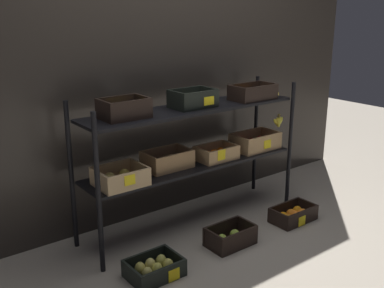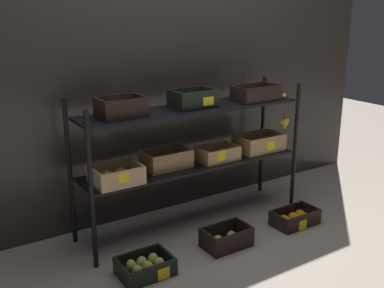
# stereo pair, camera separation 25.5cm
# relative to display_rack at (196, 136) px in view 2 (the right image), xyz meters

# --- Properties ---
(ground_plane) EXTENTS (10.00, 10.00, 0.00)m
(ground_plane) POSITION_rel_display_rack_xyz_m (-0.03, 0.01, -0.68)
(ground_plane) COLOR gray
(storefront_wall) EXTENTS (4.11, 0.12, 1.96)m
(storefront_wall) POSITION_rel_display_rack_xyz_m (-0.03, 0.41, 0.29)
(storefront_wall) COLOR #2D2823
(storefront_wall) RESTS_ON ground_plane
(display_rack) EXTENTS (1.82, 0.43, 1.03)m
(display_rack) POSITION_rel_display_rack_xyz_m (0.00, 0.00, 0.00)
(display_rack) COLOR black
(display_rack) RESTS_ON ground_plane
(crate_ground_pear) EXTENTS (0.33, 0.25, 0.11)m
(crate_ground_pear) POSITION_rel_display_rack_xyz_m (-0.66, -0.43, -0.63)
(crate_ground_pear) COLOR black
(crate_ground_pear) RESTS_ON ground_plane
(crate_ground_apple_green) EXTENTS (0.33, 0.21, 0.14)m
(crate_ground_apple_green) POSITION_rel_display_rack_xyz_m (-0.03, -0.42, -0.63)
(crate_ground_apple_green) COLOR black
(crate_ground_apple_green) RESTS_ON ground_plane
(crate_ground_orange) EXTENTS (0.35, 0.21, 0.12)m
(crate_ground_orange) POSITION_rel_display_rack_xyz_m (0.61, -0.44, -0.64)
(crate_ground_orange) COLOR black
(crate_ground_orange) RESTS_ON ground_plane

